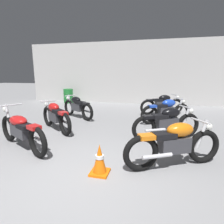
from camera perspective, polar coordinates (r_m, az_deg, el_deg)
ground_plane at (r=3.36m, az=-12.19°, el=-18.98°), size 60.00×60.00×0.00m
back_wall at (r=11.00m, az=6.92°, el=12.05°), size 13.26×0.24×3.60m
motorcycle_left_row_0 at (r=4.73m, az=-26.63°, el=-4.93°), size 1.99×1.13×0.97m
motorcycle_left_row_1 at (r=5.86m, az=-17.27°, el=-1.13°), size 1.64×1.27×0.88m
motorcycle_left_row_2 at (r=7.36m, az=-10.78°, el=1.71°), size 1.71×1.16×0.88m
motorcycle_right_row_0 at (r=3.58m, az=19.05°, el=-9.28°), size 1.80×1.01×0.88m
motorcycle_right_row_1 at (r=5.05m, az=16.91°, el=-3.11°), size 1.79×1.02×0.88m
motorcycle_right_row_2 at (r=6.74m, az=16.61°, el=0.52°), size 1.74×1.11×0.88m
motorcycle_right_row_3 at (r=8.16m, az=15.47°, el=2.45°), size 1.84×0.90×0.88m
oil_drum at (r=11.47m, az=-13.49°, el=4.91°), size 0.59×0.59×0.85m
traffic_cone at (r=3.25m, az=-3.89°, el=-14.67°), size 0.32×0.32×0.54m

